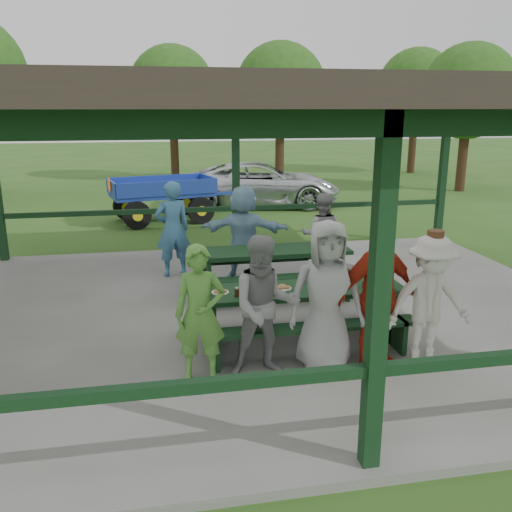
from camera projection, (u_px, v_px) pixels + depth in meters
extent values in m
plane|color=#2B551A|center=(274.00, 316.00, 8.38)|extent=(90.00, 90.00, 0.00)
cube|color=slate|center=(274.00, 313.00, 8.36)|extent=(10.00, 8.00, 0.10)
cube|color=black|center=(378.00, 302.00, 4.35)|extent=(0.15, 0.15, 3.00)
cube|color=black|center=(236.00, 181.00, 11.55)|extent=(0.15, 0.15, 3.00)
cube|color=black|center=(443.00, 176.00, 12.41)|extent=(0.15, 0.15, 3.00)
cube|color=black|center=(74.00, 397.00, 4.08)|extent=(4.65, 0.10, 0.10)
cube|color=black|center=(122.00, 212.00, 11.28)|extent=(4.65, 0.10, 0.10)
cube|color=black|center=(342.00, 205.00, 12.14)|extent=(4.65, 0.10, 0.10)
cube|color=black|center=(390.00, 123.00, 3.98)|extent=(9.80, 0.15, 0.20)
cube|color=black|center=(235.00, 113.00, 11.18)|extent=(9.80, 0.15, 0.20)
cube|color=#302823|center=(276.00, 99.00, 7.52)|extent=(10.60, 8.60, 0.24)
cube|color=black|center=(300.00, 290.00, 7.04)|extent=(2.70, 0.75, 0.06)
cube|color=black|center=(312.00, 327.00, 6.59)|extent=(2.70, 0.28, 0.05)
cube|color=black|center=(290.00, 297.00, 7.64)|extent=(2.70, 0.28, 0.05)
cube|color=black|center=(211.00, 321.00, 6.92)|extent=(0.06, 0.70, 0.75)
cube|color=black|center=(383.00, 309.00, 7.34)|extent=(0.06, 0.70, 0.75)
cube|color=black|center=(211.00, 332.00, 6.96)|extent=(0.06, 1.39, 0.45)
cube|color=black|center=(383.00, 319.00, 7.38)|extent=(0.06, 1.39, 0.45)
cube|color=black|center=(273.00, 251.00, 8.94)|extent=(2.54, 0.75, 0.06)
cube|color=black|center=(280.00, 278.00, 8.50)|extent=(2.54, 0.28, 0.05)
cube|color=black|center=(266.00, 259.00, 9.55)|extent=(2.54, 0.28, 0.05)
cube|color=black|center=(208.00, 274.00, 8.84)|extent=(0.06, 0.70, 0.75)
cube|color=black|center=(335.00, 267.00, 9.23)|extent=(0.06, 0.70, 0.75)
cube|color=black|center=(208.00, 283.00, 8.88)|extent=(0.06, 1.39, 0.45)
cube|color=black|center=(335.00, 276.00, 9.27)|extent=(0.06, 1.39, 0.45)
cylinder|color=white|center=(220.00, 292.00, 6.84)|extent=(0.22, 0.22, 0.01)
torus|color=#A7653B|center=(217.00, 291.00, 6.81)|extent=(0.10, 0.10, 0.03)
torus|color=#A7653B|center=(224.00, 291.00, 6.82)|extent=(0.10, 0.10, 0.03)
torus|color=#A7653B|center=(220.00, 289.00, 6.87)|extent=(0.10, 0.10, 0.03)
cylinder|color=white|center=(283.00, 288.00, 6.98)|extent=(0.22, 0.22, 0.01)
torus|color=#A7653B|center=(280.00, 287.00, 6.95)|extent=(0.10, 0.10, 0.03)
torus|color=#A7653B|center=(286.00, 287.00, 6.97)|extent=(0.10, 0.10, 0.03)
torus|color=#A7653B|center=(282.00, 286.00, 7.02)|extent=(0.10, 0.10, 0.03)
cylinder|color=white|center=(328.00, 286.00, 7.09)|extent=(0.22, 0.22, 0.01)
torus|color=#A7653B|center=(325.00, 285.00, 7.06)|extent=(0.10, 0.10, 0.03)
torus|color=#A7653B|center=(331.00, 284.00, 7.07)|extent=(0.10, 0.10, 0.03)
torus|color=#A7653B|center=(327.00, 283.00, 7.13)|extent=(0.10, 0.10, 0.03)
cylinder|color=white|center=(380.00, 282.00, 7.22)|extent=(0.22, 0.22, 0.01)
torus|color=#A7653B|center=(378.00, 281.00, 7.19)|extent=(0.10, 0.10, 0.03)
torus|color=#A7653B|center=(384.00, 281.00, 7.20)|extent=(0.10, 0.10, 0.03)
torus|color=#A7653B|center=(379.00, 280.00, 7.26)|extent=(0.10, 0.10, 0.03)
cylinder|color=#381E0F|center=(237.00, 293.00, 6.69)|extent=(0.06, 0.06, 0.10)
cylinder|color=#381E0F|center=(261.00, 291.00, 6.74)|extent=(0.06, 0.06, 0.10)
cylinder|color=#381E0F|center=(364.00, 285.00, 6.99)|extent=(0.06, 0.06, 0.10)
cylinder|color=#381E0F|center=(373.00, 284.00, 7.01)|extent=(0.06, 0.06, 0.10)
cone|color=white|center=(270.00, 281.00, 7.14)|extent=(0.09, 0.09, 0.10)
cone|color=white|center=(310.00, 279.00, 7.24)|extent=(0.09, 0.09, 0.10)
cone|color=white|center=(318.00, 278.00, 7.26)|extent=(0.09, 0.09, 0.10)
imported|color=#599B3C|center=(200.00, 314.00, 6.04)|extent=(0.62, 0.45, 1.58)
imported|color=gray|center=(265.00, 307.00, 6.14)|extent=(0.82, 0.65, 1.65)
imported|color=#9C9D9F|center=(326.00, 297.00, 6.25)|extent=(0.93, 0.66, 1.80)
imported|color=#B62916|center=(377.00, 296.00, 6.29)|extent=(1.12, 0.66, 1.79)
imported|color=silver|center=(429.00, 302.00, 6.35)|extent=(1.05, 0.62, 1.61)
cylinder|color=#54331C|center=(435.00, 240.00, 6.15)|extent=(0.33, 0.33, 0.02)
cylinder|color=#54331C|center=(436.00, 235.00, 6.14)|extent=(0.19, 0.19, 0.11)
imported|color=#84B0CD|center=(244.00, 232.00, 9.66)|extent=(1.66, 0.92, 1.71)
imported|color=teal|center=(173.00, 229.00, 9.83)|extent=(0.72, 0.55, 1.75)
imported|color=gray|center=(321.00, 235.00, 9.88)|extent=(0.88, 0.77, 1.53)
imported|color=silver|center=(261.00, 184.00, 17.56)|extent=(5.36, 3.08, 1.41)
cube|color=#1B3698|center=(162.00, 194.00, 15.08)|extent=(2.98, 1.96, 0.12)
cube|color=#1B3698|center=(168.00, 188.00, 14.41)|extent=(2.68, 0.69, 0.39)
cube|color=#1B3698|center=(156.00, 182.00, 15.62)|extent=(2.68, 0.69, 0.39)
cube|color=#1B3698|center=(112.00, 188.00, 14.48)|extent=(0.37, 1.34, 0.39)
cube|color=#1B3698|center=(208.00, 182.00, 15.55)|extent=(0.37, 1.34, 0.39)
cylinder|color=black|center=(137.00, 215.00, 14.20)|extent=(0.76, 0.34, 0.74)
cylinder|color=yellow|center=(137.00, 215.00, 14.20)|extent=(0.32, 0.27, 0.27)
cylinder|color=black|center=(126.00, 206.00, 15.49)|extent=(0.76, 0.34, 0.74)
cylinder|color=yellow|center=(126.00, 206.00, 15.49)|extent=(0.32, 0.27, 0.27)
cylinder|color=black|center=(201.00, 210.00, 14.89)|extent=(0.76, 0.34, 0.74)
cylinder|color=yellow|center=(201.00, 210.00, 14.89)|extent=(0.32, 0.27, 0.27)
cylinder|color=black|center=(185.00, 202.00, 16.18)|extent=(0.76, 0.34, 0.74)
cylinder|color=yellow|center=(185.00, 202.00, 16.18)|extent=(0.32, 0.27, 0.27)
cube|color=#1B3698|center=(224.00, 193.00, 15.84)|extent=(0.97, 0.30, 0.08)
cone|color=#F2590C|center=(109.00, 184.00, 14.44)|extent=(0.11, 0.38, 0.39)
cylinder|color=#311E13|center=(174.00, 147.00, 23.75)|extent=(0.36, 0.36, 2.85)
sphere|color=#265115|center=(172.00, 89.00, 23.10)|extent=(3.65, 3.65, 3.65)
cylinder|color=#311E13|center=(280.00, 150.00, 22.17)|extent=(0.36, 0.36, 2.82)
sphere|color=#265115|center=(280.00, 88.00, 21.52)|extent=(3.62, 3.62, 3.62)
cylinder|color=#311E13|center=(463.00, 155.00, 20.52)|extent=(0.36, 0.36, 2.71)
sphere|color=#265115|center=(469.00, 91.00, 19.90)|extent=(3.47, 3.47, 3.47)
cylinder|color=#311E13|center=(413.00, 142.00, 26.32)|extent=(0.36, 0.36, 2.92)
sphere|color=#265115|center=(417.00, 88.00, 25.65)|extent=(3.74, 3.74, 3.74)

